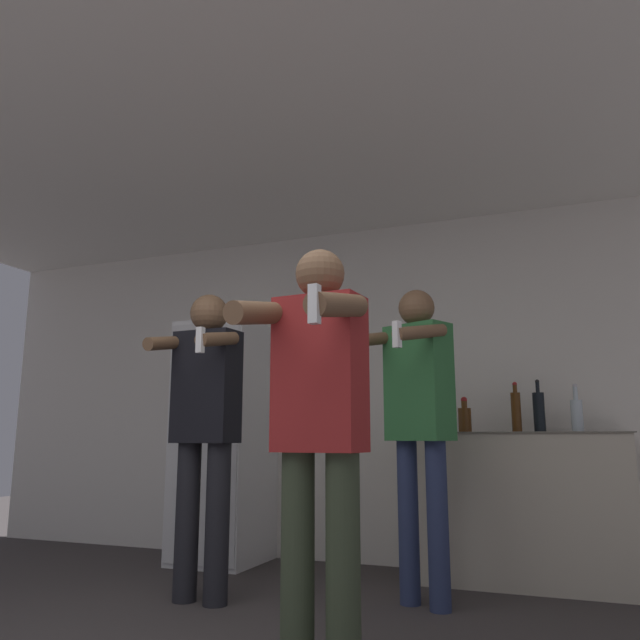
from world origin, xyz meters
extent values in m
cube|color=silver|center=(0.00, 3.14, 1.27)|extent=(7.00, 0.06, 2.55)
cube|color=silver|center=(0.00, 1.55, 2.57)|extent=(7.00, 3.63, 0.05)
cube|color=white|center=(-1.03, 2.79, 0.89)|extent=(0.60, 0.65, 1.78)
cube|color=silver|center=(-1.03, 2.46, 0.89)|extent=(0.58, 0.01, 1.71)
cylinder|color=#99999E|center=(-0.83, 2.43, 0.98)|extent=(0.02, 0.02, 0.80)
cube|color=#BCB29E|center=(1.10, 2.84, 0.47)|extent=(1.36, 0.53, 0.94)
cube|color=#676256|center=(1.10, 2.84, 0.94)|extent=(1.39, 0.56, 0.01)
cylinder|color=silver|center=(1.49, 2.81, 1.04)|extent=(0.07, 0.07, 0.20)
cylinder|color=silver|center=(1.49, 2.81, 1.19)|extent=(0.03, 0.03, 0.09)
sphere|color=silver|center=(1.49, 2.81, 1.23)|extent=(0.03, 0.03, 0.03)
cylinder|color=#563314|center=(1.12, 2.81, 1.07)|extent=(0.06, 0.06, 0.25)
cylinder|color=#563314|center=(1.12, 2.81, 1.23)|extent=(0.03, 0.03, 0.06)
sphere|color=maroon|center=(1.12, 2.81, 1.26)|extent=(0.03, 0.03, 0.03)
cylinder|color=#563314|center=(0.79, 2.81, 1.02)|extent=(0.09, 0.09, 0.16)
cylinder|color=#563314|center=(0.79, 2.81, 1.13)|extent=(0.04, 0.04, 0.06)
sphere|color=maroon|center=(0.79, 2.81, 1.16)|extent=(0.04, 0.04, 0.04)
cylinder|color=black|center=(1.27, 2.81, 1.07)|extent=(0.07, 0.07, 0.25)
cylinder|color=black|center=(1.27, 2.81, 1.23)|extent=(0.02, 0.02, 0.07)
sphere|color=black|center=(1.27, 2.81, 1.27)|extent=(0.03, 0.03, 0.03)
cylinder|color=silver|center=(0.54, 2.81, 1.02)|extent=(0.06, 0.06, 0.15)
cylinder|color=silver|center=(0.54, 2.81, 1.13)|extent=(0.03, 0.03, 0.06)
sphere|color=maroon|center=(0.54, 2.81, 1.16)|extent=(0.03, 0.03, 0.03)
cylinder|color=#38422D|center=(0.40, 0.91, 0.42)|extent=(0.13, 0.13, 0.85)
cylinder|color=#38422D|center=(0.59, 0.90, 0.42)|extent=(0.13, 0.13, 0.85)
cube|color=maroon|center=(0.50, 0.90, 1.17)|extent=(0.37, 0.23, 0.64)
sphere|color=brown|center=(0.50, 0.90, 1.59)|extent=(0.21, 0.21, 0.21)
cylinder|color=brown|center=(0.31, 0.72, 1.40)|extent=(0.13, 0.42, 0.16)
cylinder|color=brown|center=(0.65, 0.69, 1.40)|extent=(0.13, 0.42, 0.16)
cube|color=white|center=(0.63, 0.50, 1.36)|extent=(0.04, 0.04, 0.14)
cylinder|color=black|center=(-0.65, 1.73, 0.44)|extent=(0.14, 0.14, 0.88)
cylinder|color=black|center=(-0.45, 1.72, 0.44)|extent=(0.14, 0.14, 0.88)
cube|color=black|center=(-0.55, 1.72, 1.21)|extent=(0.38, 0.22, 0.66)
sphere|color=brown|center=(-0.55, 1.72, 1.65)|extent=(0.23, 0.23, 0.23)
cylinder|color=brown|center=(-0.73, 1.57, 1.46)|extent=(0.09, 0.35, 0.13)
cylinder|color=brown|center=(-0.38, 1.55, 1.46)|extent=(0.09, 0.35, 0.13)
cube|color=white|center=(-0.39, 1.38, 1.43)|extent=(0.04, 0.04, 0.14)
cylinder|color=navy|center=(0.55, 2.13, 0.45)|extent=(0.12, 0.12, 0.89)
cylinder|color=navy|center=(0.74, 2.05, 0.45)|extent=(0.12, 0.12, 0.89)
cube|color=#2D6B38|center=(0.64, 2.09, 1.22)|extent=(0.42, 0.33, 0.67)
sphere|color=brown|center=(0.64, 2.09, 1.66)|extent=(0.21, 0.21, 0.21)
cylinder|color=brown|center=(0.40, 1.98, 1.47)|extent=(0.24, 0.41, 0.14)
cylinder|color=brown|center=(0.72, 1.83, 1.47)|extent=(0.24, 0.41, 0.14)
cube|color=white|center=(0.63, 1.65, 1.44)|extent=(0.05, 0.05, 0.14)
camera|label=1|loc=(1.43, -1.48, 0.90)|focal=35.00mm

